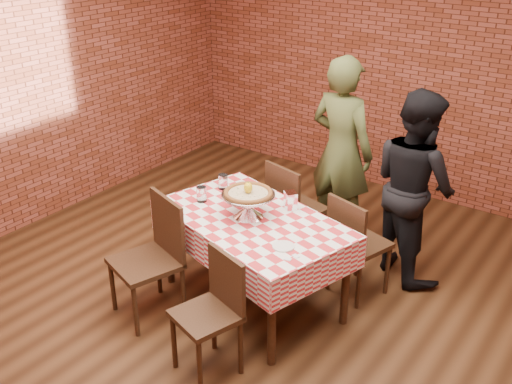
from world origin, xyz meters
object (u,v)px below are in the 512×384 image
at_px(pizza_stand, 248,205).
at_px(chair_far_right, 360,245).
at_px(diner_olive, 341,151).
at_px(water_glass_right, 223,182).
at_px(chair_far_left, 297,209).
at_px(table, 253,261).
at_px(diner_black, 414,185).
at_px(pizza, 248,194).
at_px(water_glass_left, 202,194).
at_px(chair_near_right, 206,318).
at_px(condiment_caddy, 291,200).
at_px(chair_near_left, 145,261).

bearing_deg(pizza_stand, chair_far_right, 43.14).
height_order(chair_far_right, diner_olive, diner_olive).
height_order(water_glass_right, chair_far_left, chair_far_left).
bearing_deg(table, diner_black, 55.14).
xyz_separation_m(table, chair_far_right, (0.61, 0.61, 0.06)).
bearing_deg(pizza, water_glass_right, 148.90).
bearing_deg(pizza_stand, chair_far_left, 95.27).
bearing_deg(water_glass_right, chair_far_right, 16.61).
relative_size(water_glass_left, diner_olive, 0.07).
height_order(chair_far_right, diner_black, diner_black).
height_order(pizza, chair_near_right, pizza).
bearing_deg(pizza, condiment_caddy, 56.45).
bearing_deg(chair_far_left, water_glass_right, 69.86).
height_order(water_glass_right, diner_olive, diner_olive).
bearing_deg(condiment_caddy, chair_near_right, -47.58).
relative_size(water_glass_right, chair_near_left, 0.13).
distance_m(water_glass_left, chair_near_left, 0.69).
distance_m(chair_far_left, chair_far_right, 0.77).
relative_size(table, water_glass_left, 11.85).
bearing_deg(water_glass_left, diner_black, 41.90).
xyz_separation_m(chair_near_right, chair_far_left, (-0.34, 1.67, 0.02)).
distance_m(pizza_stand, water_glass_left, 0.45).
distance_m(water_glass_right, chair_near_left, 0.94).
bearing_deg(chair_near_left, diner_olive, 91.02).
distance_m(water_glass_left, chair_far_left, 1.00).
relative_size(pizza, diner_olive, 0.21).
bearing_deg(condiment_caddy, table, -78.79).
height_order(pizza_stand, condiment_caddy, pizza_stand).
bearing_deg(water_glass_left, condiment_caddy, 24.83).
bearing_deg(water_glass_left, chair_far_right, 29.31).
relative_size(water_glass_right, chair_far_right, 0.14).
bearing_deg(table, chair_near_right, -75.15).
bearing_deg(pizza, chair_far_right, 43.14).
height_order(chair_near_right, chair_far_left, chair_far_left).
relative_size(water_glass_right, chair_near_right, 0.14).
relative_size(table, water_glass_right, 11.85).
relative_size(table, diner_black, 0.91).
distance_m(pizza, chair_near_left, 0.93).
distance_m(water_glass_right, condiment_caddy, 0.65).
relative_size(pizza, water_glass_right, 2.97).
distance_m(table, diner_black, 1.47).
distance_m(chair_near_right, diner_olive, 2.21).
relative_size(chair_far_left, chair_far_right, 1.03).
distance_m(chair_near_left, chair_near_right, 0.82).
bearing_deg(diner_olive, water_glass_right, 70.28).
xyz_separation_m(pizza, diner_olive, (0.07, 1.33, -0.07)).
height_order(water_glass_left, chair_near_left, chair_near_left).
bearing_deg(water_glass_left, pizza, 1.12).
bearing_deg(diner_black, diner_olive, 19.22).
xyz_separation_m(condiment_caddy, chair_far_right, (0.46, 0.32, -0.39)).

